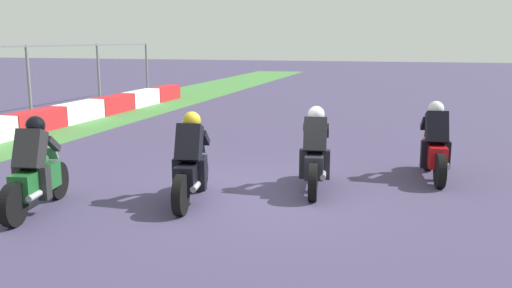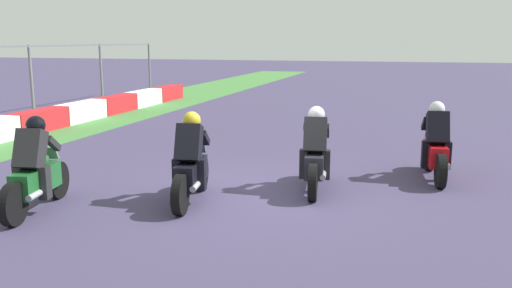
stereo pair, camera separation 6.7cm
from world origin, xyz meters
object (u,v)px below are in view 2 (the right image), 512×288
at_px(rider_lane_a, 436,147).
at_px(rider_lane_d, 36,173).
at_px(rider_lane_c, 191,165).
at_px(rider_lane_b, 315,156).

bearing_deg(rider_lane_a, rider_lane_d, 115.62).
bearing_deg(rider_lane_c, rider_lane_d, 109.19).
distance_m(rider_lane_a, rider_lane_c, 4.80).
relative_size(rider_lane_a, rider_lane_c, 1.00).
relative_size(rider_lane_b, rider_lane_d, 1.01).
xyz_separation_m(rider_lane_a, rider_lane_d, (-3.87, 6.10, 0.00)).
height_order(rider_lane_a, rider_lane_d, same).
relative_size(rider_lane_c, rider_lane_d, 1.00).
bearing_deg(rider_lane_a, rider_lane_c, 117.82).
xyz_separation_m(rider_lane_b, rider_lane_d, (-2.45, 4.00, 0.00)).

